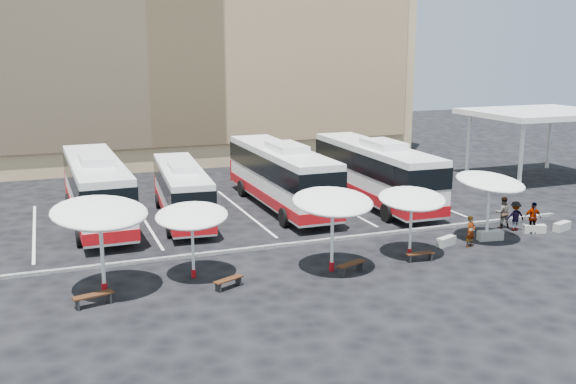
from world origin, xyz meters
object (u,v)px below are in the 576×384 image
object	(u,v)px
bus_2	(280,174)
conc_bench_2	(534,229)
bus_3	(374,170)
passenger_0	(470,232)
sunshade_0	(100,213)
conc_bench_0	(446,241)
conc_bench_1	(490,236)
wood_bench_2	(351,265)
wood_bench_3	(420,255)
bus_0	(96,187)
passenger_2	(533,218)
sunshade_4	(490,182)
passenger_3	(515,216)
bus_1	(182,190)
wood_bench_0	(93,297)
sunshade_2	(333,202)
sunshade_3	(412,199)
conc_bench_3	(562,226)
passenger_1	(503,212)
sunshade_1	(192,216)
wood_bench_1	(228,281)

from	to	relation	value
bus_2	conc_bench_2	xyz separation A→B (m)	(10.89, -10.29, -1.92)
bus_3	passenger_0	distance (m)	10.12
bus_3	passenger_0	bearing A→B (deg)	-88.31
sunshade_0	conc_bench_0	world-z (taller)	sunshade_0
conc_bench_1	wood_bench_2	bearing A→B (deg)	-167.97
wood_bench_2	wood_bench_3	xyz separation A→B (m)	(3.76, 0.30, -0.04)
bus_0	passenger_2	size ratio (longest dim) A/B	7.60
conc_bench_0	conc_bench_2	xyz separation A→B (m)	(5.81, 0.26, -0.00)
sunshade_4	passenger_3	bearing A→B (deg)	20.83
bus_0	sunshade_4	size ratio (longest dim) A/B	2.78
wood_bench_2	bus_1	bearing A→B (deg)	113.21
passenger_3	sunshade_0	bearing A→B (deg)	14.93
wood_bench_0	passenger_0	size ratio (longest dim) A/B	1.02
sunshade_2	sunshade_3	xyz separation A→B (m)	(4.39, 0.58, -0.36)
conc_bench_3	wood_bench_0	bearing A→B (deg)	-175.80
conc_bench_0	conc_bench_1	bearing A→B (deg)	-0.53
sunshade_2	passenger_3	distance (m)	12.56
conc_bench_1	passenger_3	bearing A→B (deg)	22.67
conc_bench_1	passenger_0	distance (m)	1.88
wood_bench_3	passenger_1	xyz separation A→B (m)	(7.40, 3.30, 0.57)
sunshade_2	conc_bench_2	distance (m)	13.28
bus_3	conc_bench_3	xyz separation A→B (m)	(6.63, -9.34, -1.92)
passenger_0	passenger_1	distance (m)	4.44
bus_2	conc_bench_3	world-z (taller)	bus_2
sunshade_0	passenger_2	bearing A→B (deg)	2.03
sunshade_0	sunshade_1	world-z (taller)	sunshade_0
sunshade_3	wood_bench_3	size ratio (longest dim) A/B	2.78
bus_0	bus_1	distance (m)	4.78
wood_bench_3	conc_bench_3	distance (m)	10.29
sunshade_1	conc_bench_1	distance (m)	15.90
passenger_0	passenger_3	world-z (taller)	passenger_3
passenger_0	wood_bench_0	bearing A→B (deg)	168.26
wood_bench_3	conc_bench_2	bearing A→B (deg)	12.79
wood_bench_3	conc_bench_2	xyz separation A→B (m)	(8.41, 1.91, -0.10)
bus_0	sunshade_4	xyz separation A→B (m)	(18.57, -10.78, 1.01)
sunshade_2	wood_bench_2	world-z (taller)	sunshade_2
sunshade_2	passenger_3	world-z (taller)	sunshade_2
conc_bench_3	wood_bench_3	bearing A→B (deg)	-170.32
bus_3	sunshade_3	world-z (taller)	bus_3
bus_0	sunshade_2	distance (m)	15.22
bus_0	sunshade_1	distance (m)	11.22
sunshade_1	wood_bench_1	xyz separation A→B (m)	(1.07, -1.80, -2.45)
sunshade_4	wood_bench_0	world-z (taller)	sunshade_4
passenger_0	passenger_2	size ratio (longest dim) A/B	0.94
passenger_2	sunshade_0	bearing A→B (deg)	-167.70
bus_3	sunshade_1	size ratio (longest dim) A/B	3.33
sunshade_2	wood_bench_1	size ratio (longest dim) A/B	2.70
sunshade_1	wood_bench_0	size ratio (longest dim) A/B	2.47
bus_1	conc_bench_1	bearing A→B (deg)	-30.36
conc_bench_3	conc_bench_0	bearing A→B (deg)	-179.40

